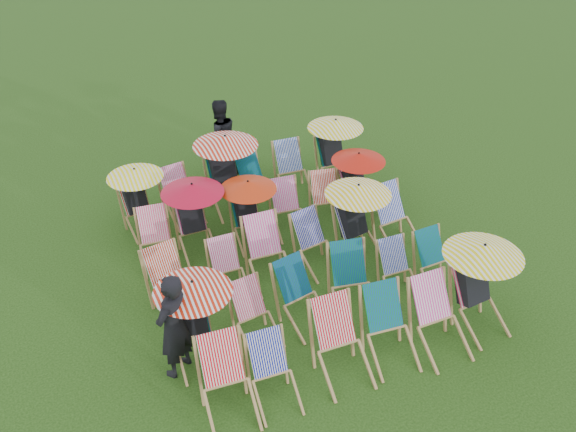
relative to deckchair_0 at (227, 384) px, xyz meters
name	(u,v)px	position (x,y,z in m)	size (l,w,h in m)	color
ground	(294,274)	(1.91, 2.18, -0.49)	(100.00, 100.00, 0.00)	black
deckchair_0	(227,384)	(0.00, 0.00, 0.00)	(0.72, 0.95, 0.99)	#A4804C
deckchair_1	(274,375)	(0.60, -0.06, -0.06)	(0.62, 0.84, 0.88)	#A4804C
deckchair_2	(342,344)	(1.61, 0.00, 0.02)	(0.71, 0.97, 1.02)	#A4804C
deckchair_3	(390,329)	(2.37, 0.00, 0.00)	(0.73, 0.97, 0.99)	#A4804C
deckchair_4	(441,319)	(3.09, -0.14, 0.01)	(0.67, 0.94, 1.02)	#A4804C
deckchair_5	(480,286)	(3.87, 0.04, 0.22)	(1.14, 1.21, 1.36)	#A4804C
deckchair_6	(194,321)	(-0.08, 1.06, 0.18)	(1.07, 1.12, 1.27)	#A4804C
deckchair_7	(255,316)	(0.80, 1.08, -0.07)	(0.66, 0.84, 0.85)	#A4804C
deckchair_8	(303,297)	(1.57, 1.12, -0.02)	(0.79, 0.97, 0.94)	#A4804C
deckchair_9	(353,283)	(2.37, 1.07, 0.00)	(0.82, 1.01, 0.98)	#A4804C
deckchair_10	(400,271)	(3.23, 1.11, -0.08)	(0.57, 0.78, 0.83)	#A4804C
deckchair_11	(438,262)	(3.88, 1.03, -0.07)	(0.60, 0.82, 0.86)	#A4804C
deckchair_12	(172,284)	(-0.10, 2.16, -0.01)	(0.78, 0.98, 0.96)	#A4804C
deckchair_13	(228,270)	(0.82, 2.23, -0.08)	(0.55, 0.76, 0.82)	#A4804C
deckchair_14	(268,253)	(1.50, 2.26, 0.01)	(0.69, 0.95, 1.00)	#A4804C
deckchair_15	(317,243)	(2.35, 2.24, -0.04)	(0.74, 0.92, 0.90)	#A4804C
deckchair_16	(358,220)	(3.12, 2.25, 0.19)	(1.10, 1.20, 1.31)	#A4804C
deckchair_17	(397,219)	(3.91, 2.26, 0.00)	(0.75, 0.98, 0.99)	#A4804C
deckchair_18	(156,240)	(-0.02, 3.42, -0.05)	(0.68, 0.88, 0.89)	#A4804C
deckchair_19	(194,217)	(0.67, 3.50, 0.17)	(1.05, 1.09, 1.25)	#A4804C
deckchair_20	(249,212)	(1.60, 3.36, 0.12)	(0.98, 1.01, 1.16)	#A4804C
deckchair_21	(289,209)	(2.37, 3.39, -0.05)	(0.65, 0.86, 0.88)	#A4804C
deckchair_22	(327,201)	(3.11, 3.32, -0.05)	(0.74, 0.92, 0.89)	#A4804C
deckchair_23	(359,182)	(3.80, 3.42, 0.12)	(0.99, 1.08, 1.17)	#A4804C
deckchair_24	(138,199)	(-0.04, 4.52, 0.13)	(0.99, 1.07, 1.18)	#A4804C
deckchair_25	(181,196)	(0.74, 4.55, -0.03)	(0.74, 0.93, 0.92)	#A4804C
deckchair_26	(227,172)	(1.64, 4.58, 0.26)	(1.20, 1.25, 1.43)	#A4804C
deckchair_27	(255,179)	(2.20, 4.59, -0.05)	(0.71, 0.89, 0.89)	#A4804C
deckchair_28	(293,170)	(3.00, 4.59, -0.02)	(0.67, 0.90, 0.94)	#A4804C
deckchair_29	(335,151)	(3.92, 4.59, 0.19)	(1.10, 1.15, 1.30)	#A4804C
person_left	(174,326)	(-0.39, 0.94, 0.31)	(0.59, 0.39, 1.62)	black
person_rear	(219,138)	(1.93, 5.80, 0.32)	(0.79, 0.62, 1.63)	black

